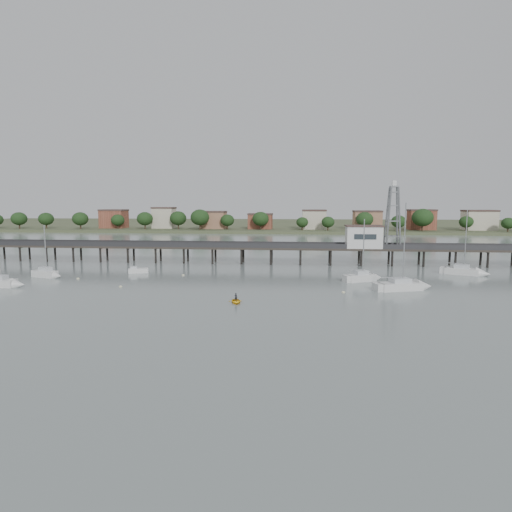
{
  "coord_description": "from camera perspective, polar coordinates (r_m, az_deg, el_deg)",
  "views": [
    {
      "loc": [
        9.78,
        -41.24,
        14.21
      ],
      "look_at": [
        1.58,
        42.0,
        4.0
      ],
      "focal_mm": 30.0,
      "sensor_mm": 36.0,
      "label": 1
    }
  ],
  "objects": [
    {
      "name": "white_tender",
      "position": [
        91.92,
        -15.49,
        -1.89
      ],
      "size": [
        4.3,
        2.92,
        1.54
      ],
      "rotation": [
        0.0,
        0.0,
        0.35
      ],
      "color": "silver",
      "rests_on": "ground"
    },
    {
      "name": "lattice_tower",
      "position": [
        103.59,
        17.79,
        4.91
      ],
      "size": [
        3.2,
        3.2,
        15.5
      ],
      "color": "slate",
      "rests_on": "ground"
    },
    {
      "name": "pier_building",
      "position": [
        102.66,
        14.15,
        2.54
      ],
      "size": [
        8.4,
        5.4,
        5.3
      ],
      "color": "silver",
      "rests_on": "ground"
    },
    {
      "name": "sailboat_b",
      "position": [
        92.16,
        -25.89,
        -2.2
      ],
      "size": [
        6.58,
        3.59,
        10.63
      ],
      "rotation": [
        0.0,
        0.0,
        -0.29
      ],
      "color": "silver",
      "rests_on": "ground"
    },
    {
      "name": "far_shore",
      "position": [
        281.29,
        3.71,
        4.24
      ],
      "size": [
        500.0,
        170.0,
        10.4
      ],
      "color": "#475133",
      "rests_on": "ground"
    },
    {
      "name": "mooring_buoys",
      "position": [
        75.85,
        1.0,
        -3.78
      ],
      "size": [
        78.61,
        15.63,
        0.39
      ],
      "color": "beige",
      "rests_on": "ground"
    },
    {
      "name": "sailboat_e",
      "position": [
        95.99,
        26.51,
        -1.91
      ],
      "size": [
        8.6,
        5.75,
        13.79
      ],
      "rotation": [
        0.0,
        0.0,
        -0.44
      ],
      "color": "silver",
      "rests_on": "ground"
    },
    {
      "name": "sailboat_d",
      "position": [
        75.65,
        19.7,
        -3.79
      ],
      "size": [
        9.72,
        5.27,
        15.31
      ],
      "rotation": [
        0.0,
        0.0,
        0.29
      ],
      "color": "silver",
      "rests_on": "ground"
    },
    {
      "name": "dinghy_occupant",
      "position": [
        62.25,
        -2.69,
        -6.24
      ],
      "size": [
        0.78,
        1.26,
        0.28
      ],
      "primitive_type": "imported",
      "rotation": [
        0.0,
        0.0,
        2.83
      ],
      "color": "black",
      "rests_on": "ground"
    },
    {
      "name": "sailboat_c",
      "position": [
        81.9,
        14.44,
        -2.79
      ],
      "size": [
        7.48,
        4.96,
        12.09
      ],
      "rotation": [
        0.0,
        0.0,
        0.43
      ],
      "color": "silver",
      "rests_on": "ground"
    },
    {
      "name": "pier",
      "position": [
        102.24,
        0.11,
        1.11
      ],
      "size": [
        150.0,
        5.0,
        5.5
      ],
      "color": "#2D2823",
      "rests_on": "ground"
    },
    {
      "name": "yellow_dinghy",
      "position": [
        62.25,
        -2.69,
        -6.24
      ],
      "size": [
        2.09,
        1.03,
        2.81
      ],
      "primitive_type": "imported",
      "rotation": [
        0.0,
        0.0,
        0.23
      ],
      "color": "yellow",
      "rests_on": "ground"
    },
    {
      "name": "sailboat_a",
      "position": [
        85.28,
        -30.45,
        -3.16
      ],
      "size": [
        7.4,
        2.23,
        12.27
      ],
      "rotation": [
        0.0,
        0.0,
        0.01
      ],
      "color": "silver",
      "rests_on": "ground"
    },
    {
      "name": "ground_plane",
      "position": [
        44.7,
        -7.47,
        -11.64
      ],
      "size": [
        500.0,
        500.0,
        0.0
      ],
      "primitive_type": "plane",
      "color": "slate",
      "rests_on": "ground"
    }
  ]
}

